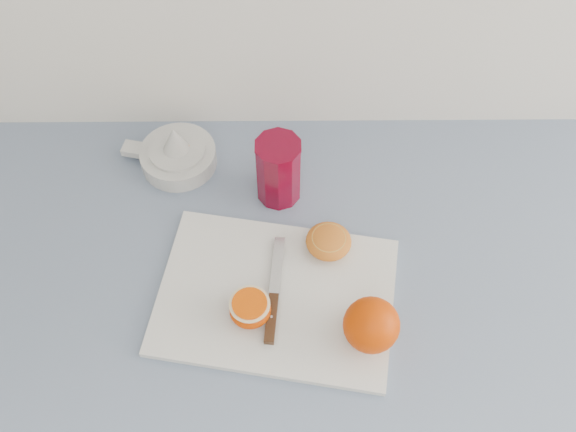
{
  "coord_description": "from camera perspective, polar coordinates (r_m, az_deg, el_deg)",
  "views": [
    {
      "loc": [
        0.08,
        1.13,
        1.83
      ],
      "look_at": [
        0.09,
        1.72,
        0.96
      ],
      "focal_mm": 40.0,
      "sensor_mm": 36.0,
      "label": 1
    }
  ],
  "objects": [
    {
      "name": "citrus_juicer",
      "position": [
        1.21,
        -9.84,
        5.46
      ],
      "size": [
        0.18,
        0.14,
        0.09
      ],
      "color": "silver",
      "rests_on": "counter"
    },
    {
      "name": "paring_knife",
      "position": [
        1.03,
        -1.4,
        -8.23
      ],
      "size": [
        0.03,
        0.19,
        0.01
      ],
      "color": "#412A14",
      "rests_on": "cutting_board"
    },
    {
      "name": "counter",
      "position": [
        1.5,
        -3.36,
        -11.9
      ],
      "size": [
        2.64,
        0.64,
        0.89
      ],
      "color": "silver",
      "rests_on": "ground"
    },
    {
      "name": "half_orange",
      "position": [
        1.01,
        -3.39,
        -8.24
      ],
      "size": [
        0.07,
        0.07,
        0.04
      ],
      "color": "#CC3A00",
      "rests_on": "cutting_board"
    },
    {
      "name": "cutting_board",
      "position": [
        1.05,
        -1.08,
        -7.12
      ],
      "size": [
        0.42,
        0.33,
        0.01
      ],
      "primitive_type": "cube",
      "rotation": [
        0.0,
        0.0,
        -0.17
      ],
      "color": "silver",
      "rests_on": "counter"
    },
    {
      "name": "red_tumbler",
      "position": [
        1.12,
        -0.85,
        3.92
      ],
      "size": [
        0.08,
        0.08,
        0.13
      ],
      "color": "maroon",
      "rests_on": "counter"
    },
    {
      "name": "whole_orange",
      "position": [
        0.98,
        7.42,
        -9.59
      ],
      "size": [
        0.09,
        0.09,
        0.09
      ],
      "color": "#CC3A00",
      "rests_on": "cutting_board"
    },
    {
      "name": "squeezed_shell",
      "position": [
        1.08,
        3.63,
        -2.24
      ],
      "size": [
        0.08,
        0.08,
        0.03
      ],
      "color": "#CC681C",
      "rests_on": "cutting_board"
    }
  ]
}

